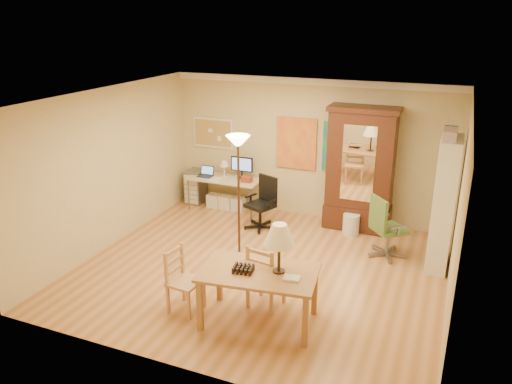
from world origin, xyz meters
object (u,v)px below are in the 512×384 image
at_px(armoire, 360,177).
at_px(office_chair_green, 386,241).
at_px(bookshelf, 444,205).
at_px(computer_desk, 227,190).
at_px(dining_table, 266,261).
at_px(office_chair_black, 261,215).

bearing_deg(armoire, office_chair_green, -56.24).
xyz_separation_m(armoire, bookshelf, (1.49, -1.02, 0.04)).
bearing_deg(computer_desk, armoire, 1.82).
height_order(dining_table, office_chair_green, dining_table).
bearing_deg(computer_desk, office_chair_green, -15.51).
distance_m(dining_table, office_chair_green, 2.82).
bearing_deg(dining_table, office_chair_black, 112.89).
bearing_deg(bookshelf, dining_table, -128.15).
distance_m(computer_desk, office_chair_green, 3.47).
distance_m(armoire, bookshelf, 1.81).
distance_m(office_chair_black, bookshelf, 3.25).
distance_m(dining_table, office_chair_black, 3.11).
distance_m(computer_desk, armoire, 2.73).
bearing_deg(office_chair_black, dining_table, -67.11).
height_order(computer_desk, office_chair_green, computer_desk).
xyz_separation_m(office_chair_black, bookshelf, (3.14, -0.31, 0.78)).
relative_size(computer_desk, bookshelf, 0.71).
xyz_separation_m(office_chair_black, armoire, (1.65, 0.71, 0.73)).
xyz_separation_m(computer_desk, bookshelf, (4.16, -0.94, 0.63)).
xyz_separation_m(dining_table, bookshelf, (1.96, 2.49, 0.16)).
relative_size(armoire, bookshelf, 1.10).
bearing_deg(office_chair_green, armoire, 123.76).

